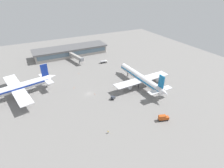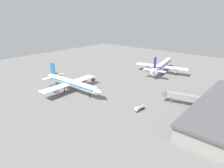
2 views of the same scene
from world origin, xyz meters
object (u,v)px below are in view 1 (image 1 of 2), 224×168
at_px(catering_truck, 163,118).
at_px(safety_cone_near_gate, 95,94).
at_px(baggage_tug, 113,98).
at_px(ground_crew_worker, 108,132).
at_px(safety_cone_mid_apron, 79,73).
at_px(safety_cone_far_side, 74,88).
at_px(airplane_taxiing, 14,89).
at_px(fuel_truck, 104,62).
at_px(airplane_at_gate, 141,78).

bearing_deg(catering_truck, safety_cone_near_gate, 138.84).
bearing_deg(safety_cone_near_gate, baggage_tug, 128.00).
distance_m(baggage_tug, ground_crew_worker, 29.77).
bearing_deg(safety_cone_near_gate, safety_cone_mid_apron, -90.78).
distance_m(ground_crew_worker, safety_cone_far_side, 49.92).
relative_size(baggage_tug, safety_cone_far_side, 6.25).
xyz_separation_m(airplane_taxiing, safety_cone_near_gate, (-46.81, 20.16, -6.03)).
distance_m(fuel_truck, ground_crew_worker, 88.96).
bearing_deg(safety_cone_mid_apron, airplane_taxiing, 18.00).
relative_size(airplane_taxiing, safety_cone_far_side, 94.72).
xyz_separation_m(fuel_truck, baggage_tug, (19.47, 56.42, -0.23)).
xyz_separation_m(catering_truck, safety_cone_near_gate, (23.05, -40.63, -1.40)).
xyz_separation_m(fuel_truck, safety_cone_far_side, (37.73, 31.86, -1.09)).
distance_m(fuel_truck, safety_cone_far_side, 49.40).
distance_m(catering_truck, baggage_tug, 33.69).
bearing_deg(ground_crew_worker, airplane_taxiing, -26.46).
distance_m(safety_cone_near_gate, safety_cone_far_side, 17.38).
bearing_deg(ground_crew_worker, catering_truck, -160.66).
xyz_separation_m(fuel_truck, catering_truck, (4.57, 86.62, 0.31)).
distance_m(safety_cone_near_gate, safety_cone_mid_apron, 35.53).
height_order(airplane_at_gate, safety_cone_near_gate, airplane_at_gate).
relative_size(ground_crew_worker, safety_cone_mid_apron, 2.78).
height_order(fuel_truck, baggage_tug, fuel_truck).
distance_m(fuel_truck, catering_truck, 86.75).
height_order(baggage_tug, safety_cone_far_side, baggage_tug).
height_order(baggage_tug, safety_cone_mid_apron, baggage_tug).
bearing_deg(safety_cone_near_gate, safety_cone_far_side, -54.40).
xyz_separation_m(airplane_at_gate, fuel_truck, (6.41, -49.60, -4.59)).
bearing_deg(fuel_truck, airplane_at_gate, -75.43).
bearing_deg(safety_cone_near_gate, ground_crew_worker, 78.06).
bearing_deg(safety_cone_mid_apron, fuel_truck, -158.90).
xyz_separation_m(baggage_tug, safety_cone_mid_apron, (7.66, -45.95, -0.86)).
distance_m(airplane_taxiing, ground_crew_worker, 68.51).
bearing_deg(ground_crew_worker, safety_cone_mid_apron, -67.99).
bearing_deg(safety_cone_far_side, baggage_tug, 126.64).
xyz_separation_m(airplane_taxiing, fuel_truck, (-74.43, -25.83, -4.94)).
height_order(airplane_taxiing, safety_cone_far_side, airplane_taxiing).
bearing_deg(safety_cone_far_side, fuel_truck, -139.83).
height_order(safety_cone_near_gate, safety_cone_mid_apron, same).
relative_size(fuel_truck, safety_cone_far_side, 10.81).
xyz_separation_m(ground_crew_worker, safety_cone_near_gate, (-7.56, -35.72, -0.55)).
height_order(airplane_at_gate, baggage_tug, airplane_at_gate).
relative_size(airplane_taxiing, safety_cone_near_gate, 94.72).
distance_m(airplane_taxiing, safety_cone_near_gate, 51.32).
height_order(airplane_taxiing, baggage_tug, airplane_taxiing).
xyz_separation_m(airplane_at_gate, safety_cone_near_gate, (34.02, -3.60, -5.67)).
relative_size(ground_crew_worker, safety_cone_far_side, 2.78).
distance_m(fuel_truck, safety_cone_near_gate, 53.66).
height_order(ground_crew_worker, safety_cone_mid_apron, ground_crew_worker).
bearing_deg(airplane_at_gate, ground_crew_worker, 125.66).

